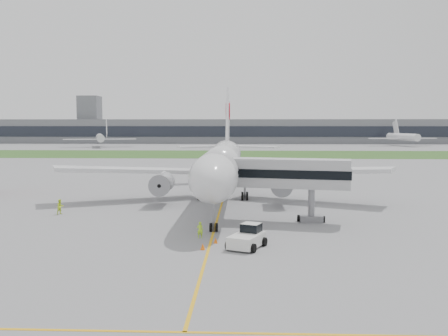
{
  "coord_description": "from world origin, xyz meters",
  "views": [
    {
      "loc": [
        3.16,
        -65.49,
        11.01
      ],
      "look_at": [
        0.36,
        2.0,
        5.1
      ],
      "focal_mm": 40.0,
      "sensor_mm": 36.0,
      "label": 1
    }
  ],
  "objects_px": {
    "airliner": "(222,162)",
    "ground_crew_near": "(200,230)",
    "pushback_tug": "(248,237)",
    "jet_bridge": "(274,174)"
  },
  "relations": [
    {
      "from": "airliner",
      "to": "ground_crew_near",
      "type": "distance_m",
      "value": 23.36
    },
    {
      "from": "airliner",
      "to": "pushback_tug",
      "type": "relative_size",
      "value": 11.86
    },
    {
      "from": "pushback_tug",
      "to": "jet_bridge",
      "type": "xyz_separation_m",
      "value": [
        3.01,
        12.16,
        4.52
      ]
    },
    {
      "from": "pushback_tug",
      "to": "ground_crew_near",
      "type": "distance_m",
      "value": 5.76
    },
    {
      "from": "pushback_tug",
      "to": "ground_crew_near",
      "type": "height_order",
      "value": "pushback_tug"
    },
    {
      "from": "pushback_tug",
      "to": "jet_bridge",
      "type": "height_order",
      "value": "jet_bridge"
    },
    {
      "from": "pushback_tug",
      "to": "ground_crew_near",
      "type": "xyz_separation_m",
      "value": [
        -4.62,
        3.44,
        -0.13
      ]
    },
    {
      "from": "airliner",
      "to": "jet_bridge",
      "type": "xyz_separation_m",
      "value": [
        6.49,
        -14.11,
        -0.2
      ]
    },
    {
      "from": "pushback_tug",
      "to": "jet_bridge",
      "type": "relative_size",
      "value": 0.28
    },
    {
      "from": "pushback_tug",
      "to": "airliner",
      "type": "bearing_deg",
      "value": 120.69
    }
  ]
}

